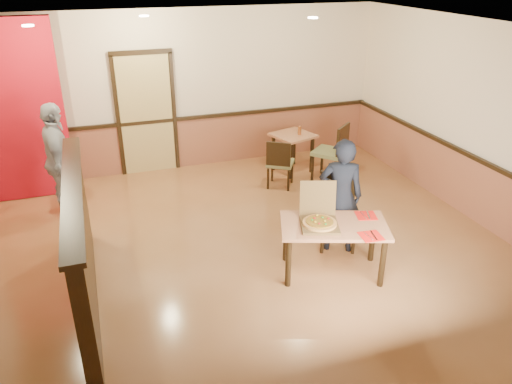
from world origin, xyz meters
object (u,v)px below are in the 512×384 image
(side_chair_left, at_px, (280,162))
(pizza_box, at_px, (319,220))
(side_table, at_px, (293,143))
(passerby, at_px, (58,161))
(side_chair_right, at_px, (333,150))
(condiment, at_px, (300,130))
(main_table, at_px, (334,232))
(diner_chair, at_px, (338,207))
(diner, at_px, (340,196))

(side_chair_left, xyz_separation_m, pizza_box, (-0.49, -2.51, 0.27))
(side_chair_left, xyz_separation_m, side_table, (0.48, 0.60, 0.07))
(side_chair_left, distance_m, passerby, 3.43)
(side_chair_left, xyz_separation_m, side_chair_right, (0.98, -0.00, 0.09))
(passerby, bearing_deg, condiment, -88.02)
(side_table, relative_size, pizza_box, 1.32)
(main_table, height_order, condiment, condiment)
(side_chair_left, relative_size, side_table, 1.03)
(condiment, bearing_deg, side_table, 150.03)
(side_chair_right, height_order, passerby, passerby)
(side_chair_right, bearing_deg, side_table, -91.76)
(diner_chair, height_order, pizza_box, pizza_box)
(side_chair_right, distance_m, side_table, 0.79)
(side_chair_left, distance_m, condiment, 0.86)
(pizza_box, bearing_deg, side_chair_right, 77.83)
(diner_chair, relative_size, side_table, 1.20)
(condiment, bearing_deg, diner, -102.18)
(main_table, height_order, passerby, passerby)
(side_chair_left, relative_size, condiment, 5.45)
(side_chair_left, height_order, diner, diner)
(side_chair_left, relative_size, pizza_box, 1.36)
(side_chair_right, relative_size, passerby, 0.59)
(diner, height_order, condiment, diner)
(side_chair_left, bearing_deg, main_table, 115.24)
(diner, bearing_deg, side_table, -76.05)
(main_table, distance_m, side_chair_right, 2.88)
(condiment, bearing_deg, pizza_box, -109.21)
(side_table, xyz_separation_m, pizza_box, (-0.97, -3.12, 0.20))
(passerby, relative_size, condiment, 11.04)
(diner, height_order, pizza_box, diner)
(diner, relative_size, condiment, 9.94)
(main_table, relative_size, side_chair_right, 1.41)
(condiment, bearing_deg, side_chair_right, -53.85)
(side_chair_left, distance_m, pizza_box, 2.57)
(main_table, height_order, side_chair_right, side_chair_right)
(side_chair_left, bearing_deg, diner_chair, 124.13)
(pizza_box, bearing_deg, diner_chair, 64.24)
(diner_chair, bearing_deg, side_table, 101.96)
(side_chair_right, distance_m, condiment, 0.72)
(side_chair_left, distance_m, side_chair_right, 0.99)
(side_chair_right, bearing_deg, diner, 23.77)
(side_table, xyz_separation_m, condiment, (0.10, -0.06, 0.25))
(main_table, height_order, diner_chair, diner_chair)
(side_chair_right, distance_m, pizza_box, 2.91)
(diner_chair, distance_m, diner, 0.28)
(side_chair_right, distance_m, passerby, 4.40)
(side_chair_left, height_order, side_chair_right, side_chair_right)
(diner_chair, height_order, diner, diner)
(side_table, bearing_deg, pizza_box, -107.27)
(diner, bearing_deg, passerby, -9.38)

